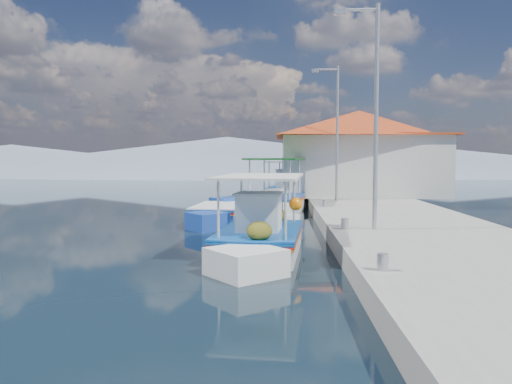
{
  "coord_description": "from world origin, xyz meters",
  "views": [
    {
      "loc": [
        2.01,
        -11.6,
        2.46
      ],
      "look_at": [
        1.24,
        4.96,
        1.3
      ],
      "focal_mm": 35.04,
      "sensor_mm": 36.0,
      "label": 1
    }
  ],
  "objects": [
    {
      "name": "caique_blue_hull",
      "position": [
        -0.26,
        7.06,
        0.27
      ],
      "size": [
        1.92,
        5.64,
        1.01
      ],
      "rotation": [
        0.0,
        0.0,
        0.07
      ],
      "color": "#1B42A5",
      "rests_on": "ground"
    },
    {
      "name": "bollards",
      "position": [
        3.8,
        5.25,
        0.65
      ],
      "size": [
        0.2,
        17.2,
        0.3
      ],
      "color": "#A5A8AD",
      "rests_on": "quay"
    },
    {
      "name": "ground",
      "position": [
        0.0,
        0.0,
        0.0
      ],
      "size": [
        160.0,
        160.0,
        0.0
      ],
      "primitive_type": "plane",
      "color": "black",
      "rests_on": "ground"
    },
    {
      "name": "quay",
      "position": [
        5.9,
        6.0,
        0.25
      ],
      "size": [
        5.0,
        44.0,
        0.5
      ],
      "primitive_type": "cube",
      "color": "gray",
      "rests_on": "ground"
    },
    {
      "name": "caique_green_canopy",
      "position": [
        1.86,
        10.29,
        0.4
      ],
      "size": [
        2.84,
        7.08,
        2.68
      ],
      "rotation": [
        0.0,
        0.0,
        0.16
      ],
      "color": "silver",
      "rests_on": "ground"
    },
    {
      "name": "lamp_post_near",
      "position": [
        4.51,
        2.0,
        3.85
      ],
      "size": [
        1.21,
        0.14,
        6.0
      ],
      "color": "#A5A8AD",
      "rests_on": "quay"
    },
    {
      "name": "main_caique",
      "position": [
        1.54,
        1.03,
        0.43
      ],
      "size": [
        2.33,
        6.71,
        2.22
      ],
      "rotation": [
        0.0,
        0.0,
        0.09
      ],
      "color": "silver",
      "rests_on": "ground"
    },
    {
      "name": "mountain_ridge",
      "position": [
        6.54,
        56.0,
        2.04
      ],
      "size": [
        171.4,
        96.0,
        5.5
      ],
      "color": "gray",
      "rests_on": "ground"
    },
    {
      "name": "lamp_post_far",
      "position": [
        4.51,
        11.0,
        3.85
      ],
      "size": [
        1.21,
        0.14,
        6.0
      ],
      "color": "#A5A8AD",
      "rests_on": "quay"
    },
    {
      "name": "harbor_building",
      "position": [
        6.2,
        15.0,
        2.78
      ],
      "size": [
        10.49,
        10.49,
        4.4
      ],
      "color": "white",
      "rests_on": "quay"
    },
    {
      "name": "caique_far",
      "position": [
        2.52,
        17.92,
        0.46
      ],
      "size": [
        2.9,
        6.93,
        2.47
      ],
      "rotation": [
        0.0,
        0.0,
        0.18
      ],
      "color": "silver",
      "rests_on": "ground"
    }
  ]
}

